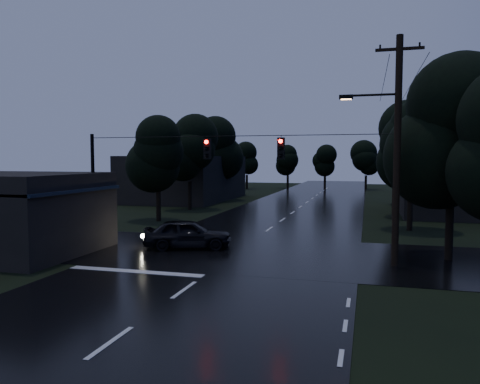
% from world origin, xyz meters
% --- Properties ---
extents(ground, '(160.00, 160.00, 0.00)m').
position_xyz_m(ground, '(0.00, 0.00, 0.00)').
color(ground, black).
rests_on(ground, ground).
extents(main_road, '(12.00, 120.00, 0.02)m').
position_xyz_m(main_road, '(0.00, 30.00, 0.00)').
color(main_road, black).
rests_on(main_road, ground).
extents(cross_street, '(60.00, 9.00, 0.02)m').
position_xyz_m(cross_street, '(0.00, 12.00, 0.00)').
color(cross_street, black).
rests_on(cross_street, ground).
extents(building_far_right, '(10.00, 14.00, 4.40)m').
position_xyz_m(building_far_right, '(14.00, 34.00, 2.20)').
color(building_far_right, black).
rests_on(building_far_right, ground).
extents(building_far_left, '(10.00, 16.00, 5.00)m').
position_xyz_m(building_far_left, '(-14.00, 40.00, 2.50)').
color(building_far_left, black).
rests_on(building_far_left, ground).
extents(utility_pole_main, '(3.50, 0.30, 10.00)m').
position_xyz_m(utility_pole_main, '(7.41, 11.00, 5.26)').
color(utility_pole_main, black).
rests_on(utility_pole_main, ground).
extents(utility_pole_far, '(2.00, 0.30, 7.50)m').
position_xyz_m(utility_pole_far, '(8.30, 28.00, 3.88)').
color(utility_pole_far, black).
rests_on(utility_pole_far, ground).
extents(anchor_pole_left, '(0.18, 0.18, 6.00)m').
position_xyz_m(anchor_pole_left, '(-7.50, 11.00, 3.00)').
color(anchor_pole_left, black).
rests_on(anchor_pole_left, ground).
extents(span_signals, '(15.00, 0.37, 1.12)m').
position_xyz_m(span_signals, '(0.56, 10.99, 5.24)').
color(span_signals, black).
rests_on(span_signals, ground).
extents(tree_corner_near, '(4.48, 4.48, 9.44)m').
position_xyz_m(tree_corner_near, '(10.00, 13.00, 5.99)').
color(tree_corner_near, black).
rests_on(tree_corner_near, ground).
extents(tree_left_a, '(3.92, 3.92, 8.26)m').
position_xyz_m(tree_left_a, '(-9.00, 22.00, 5.24)').
color(tree_left_a, black).
rests_on(tree_left_a, ground).
extents(tree_left_b, '(4.20, 4.20, 8.85)m').
position_xyz_m(tree_left_b, '(-9.60, 30.00, 5.62)').
color(tree_left_b, black).
rests_on(tree_left_b, ground).
extents(tree_left_c, '(4.48, 4.48, 9.44)m').
position_xyz_m(tree_left_c, '(-10.20, 40.00, 5.99)').
color(tree_left_c, black).
rests_on(tree_left_c, ground).
extents(tree_right_a, '(4.20, 4.20, 8.85)m').
position_xyz_m(tree_right_a, '(9.00, 22.00, 5.62)').
color(tree_right_a, black).
rests_on(tree_right_a, ground).
extents(tree_right_b, '(4.48, 4.48, 9.44)m').
position_xyz_m(tree_right_b, '(9.60, 30.00, 5.99)').
color(tree_right_b, black).
rests_on(tree_right_b, ground).
extents(tree_right_c, '(4.76, 4.76, 10.03)m').
position_xyz_m(tree_right_c, '(10.20, 40.00, 6.37)').
color(tree_right_c, black).
rests_on(tree_right_c, ground).
extents(car, '(4.93, 3.20, 1.56)m').
position_xyz_m(car, '(-2.82, 12.42, 0.78)').
color(car, black).
rests_on(car, ground).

